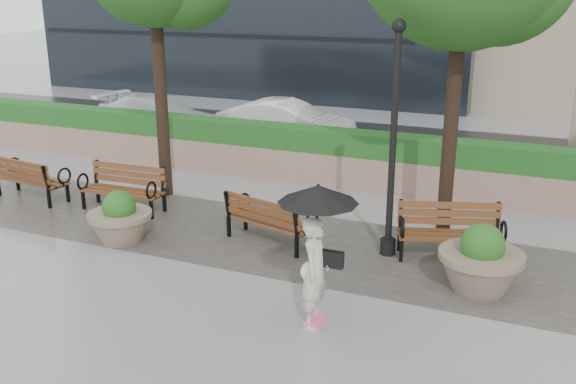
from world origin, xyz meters
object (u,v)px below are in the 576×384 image
at_px(planter_right, 481,265).
at_px(bench_2, 269,230).
at_px(bench_1, 124,198).
at_px(car_right, 287,123).
at_px(pedestrian, 317,242).
at_px(planter_left, 120,222).
at_px(car_left, 160,116).
at_px(lamppost, 392,157).
at_px(bench_0, 32,187).
at_px(bench_3, 449,243).

bearing_deg(planter_right, bench_2, 173.31).
xyz_separation_m(bench_1, bench_2, (3.71, -0.46, -0.01)).
xyz_separation_m(car_right, pedestrian, (4.70, -9.88, 0.58)).
distance_m(bench_1, planter_left, 1.81).
bearing_deg(car_left, bench_1, -145.83).
bearing_deg(car_right, lamppost, -143.76).
distance_m(lamppost, car_right, 8.69).
distance_m(bench_0, bench_1, 2.42).
distance_m(bench_0, bench_3, 9.38).
height_order(planter_right, car_left, car_left).
xyz_separation_m(bench_1, lamppost, (5.91, -0.08, 1.55)).
xyz_separation_m(planter_left, lamppost, (4.87, 1.40, 1.45)).
relative_size(planter_left, lamppost, 0.29).
relative_size(lamppost, car_right, 1.00).
height_order(bench_3, car_right, car_right).
distance_m(bench_1, pedestrian, 6.40).
relative_size(bench_0, car_right, 0.46).
height_order(bench_0, pedestrian, pedestrian).
xyz_separation_m(lamppost, car_left, (-9.32, 6.59, -1.19)).
distance_m(bench_2, car_left, 9.97).
height_order(bench_0, bench_3, bench_0).
xyz_separation_m(bench_0, pedestrian, (8.01, -2.78, 0.98)).
bearing_deg(lamppost, bench_0, -179.30).
bearing_deg(car_left, planter_left, -144.34).
bearing_deg(bench_0, bench_2, -174.82).
distance_m(bench_2, car_right, 7.91).
relative_size(bench_2, bench_3, 0.96).
relative_size(bench_2, car_right, 0.45).
distance_m(bench_2, planter_right, 3.96).
xyz_separation_m(bench_2, pedestrian, (1.89, -2.50, 0.99)).
bearing_deg(bench_1, bench_2, -9.16).
height_order(bench_1, bench_3, bench_3).
distance_m(bench_3, car_right, 9.07).
bearing_deg(pedestrian, planter_left, 70.17).
distance_m(planter_left, planter_right, 6.61).
bearing_deg(bench_3, pedestrian, -131.52).
distance_m(bench_0, car_left, 6.78).
bearing_deg(bench_1, planter_left, -56.91).
height_order(lamppost, car_right, lamppost).
xyz_separation_m(bench_3, lamppost, (-1.05, -0.27, 1.55)).
xyz_separation_m(car_left, pedestrian, (9.00, -9.47, 0.62)).
bearing_deg(car_right, planter_right, -138.70).
bearing_deg(bench_2, lamppost, -155.29).
bearing_deg(bench_0, bench_1, -167.94).
distance_m(bench_0, lamppost, 8.47).
distance_m(bench_2, planter_left, 2.85).
height_order(bench_1, planter_right, planter_right).
distance_m(bench_3, car_left, 12.15).
bearing_deg(planter_right, car_right, 130.70).
relative_size(bench_1, bench_3, 0.95).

